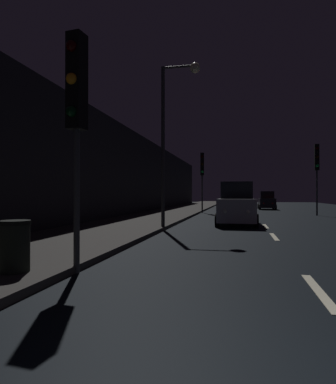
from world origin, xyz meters
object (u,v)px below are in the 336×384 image
Objects in this scene: traffic_light_far_left at (202,169)px; trash_bin_curbside at (15,246)px; car_approaching_headlights at (237,205)px; streetlamp_overhead at (173,120)px; traffic_light_near_left at (76,99)px; car_distant_taillights at (267,201)px; traffic_light_far_right at (317,163)px.

traffic_light_far_left is 23.28m from trash_bin_curbside.
streetlamp_overhead is at bearing -38.48° from car_approaching_headlights.
traffic_light_near_left reaches higher than car_approaching_headlights.
car_approaching_headlights is 18.77m from car_distant_taillights.
streetlamp_overhead is (-8.30, -12.02, 0.95)m from traffic_light_far_right.
traffic_light_far_right is at bearing 163.92° from traffic_light_near_left.
car_distant_taillights is at bearing 171.17° from car_approaching_headlights.
streetlamp_overhead is 1.66× the size of car_approaching_headlights.
traffic_light_far_left is 5.40× the size of trash_bin_curbside.
traffic_light_near_left is at bearing 41.31° from trash_bin_curbside.
traffic_light_near_left reaches higher than car_distant_taillights.
traffic_light_far_right reaches higher than traffic_light_near_left.
traffic_light_far_left is 1.16× the size of car_approaching_headlights.
trash_bin_curbside is 31.59m from car_distant_taillights.
trash_bin_curbside is at bearing 167.71° from car_distant_taillights.
car_distant_taillights is (2.88, 18.54, -0.15)m from car_approaching_headlights.
trash_bin_curbside is at bearing -97.55° from streetlamp_overhead.
traffic_light_far_left is at bearing -173.20° from traffic_light_near_left.
traffic_light_near_left is 0.66× the size of streetlamp_overhead.
traffic_light_far_right reaches higher than car_approaching_headlights.
trash_bin_curbside is 0.25× the size of car_distant_taillights.
traffic_light_far_left is (0.10, 22.34, 0.23)m from traffic_light_near_left.
trash_bin_curbside is at bearing -17.33° from car_approaching_headlights.
streetlamp_overhead is at bearing 165.81° from car_distant_taillights.
car_distant_taillights is at bearing 75.81° from streetlamp_overhead.
traffic_light_near_left is at bearing -14.58° from car_approaching_headlights.
streetlamp_overhead is (0.26, -14.08, 1.09)m from traffic_light_far_left.
car_distant_taillights is at bearing 77.71° from trash_bin_curbside.
traffic_light_near_left is 30.81m from car_distant_taillights.
car_approaching_headlights is 1.17× the size of car_distant_taillights.
streetlamp_overhead is at bearing 82.45° from trash_bin_curbside.
traffic_light_near_left is 0.91× the size of traffic_light_far_right.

